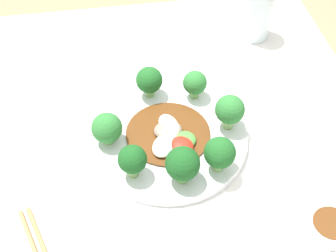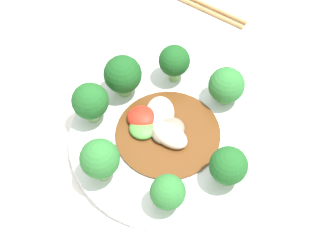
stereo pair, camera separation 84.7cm
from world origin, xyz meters
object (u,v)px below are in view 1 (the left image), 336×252
Objects in this scene: broccoli_north at (230,110)px; broccoli_southeast at (132,160)px; drinking_glass at (256,11)px; sauce_dish at (331,225)px; broccoli_east at (183,164)px; plate at (168,137)px; broccoli_northeast at (220,153)px; broccoli_west at (149,80)px; stirfry_center at (171,135)px; broccoli_northwest at (195,83)px; broccoli_south at (107,128)px.

broccoli_southeast is at bearing -65.86° from broccoli_north.
drinking_glass is 0.47m from sauce_dish.
broccoli_southeast is at bearing -115.53° from sauce_dish.
broccoli_east is 0.08m from broccoli_southeast.
broccoli_northeast is at bearing 38.65° from plate.
sauce_dish is (0.11, 0.20, -0.05)m from broccoli_east.
broccoli_east is at bearing 7.13° from broccoli_west.
broccoli_north is at bearing 96.44° from stirfry_center.
broccoli_northwest reaches higher than plate.
broccoli_southeast is 0.31m from sauce_dish.
broccoli_northeast reaches higher than broccoli_southeast.
broccoli_east is (0.19, 0.02, 0.00)m from broccoli_west.
broccoli_south is 0.78× the size of sauce_dish.
broccoli_north is 0.29m from drinking_glass.
broccoli_north is 0.46× the size of stirfry_center.
broccoli_east is 1.14× the size of broccoli_south.
broccoli_north reaches higher than plate.
broccoli_southeast is at bearing 24.14° from broccoli_south.
broccoli_north is 0.56× the size of drinking_glass.
stirfry_center is at bearing 10.80° from broccoli_west.
broccoli_south is 0.18m from broccoli_northwest.
broccoli_southeast is (0.07, -0.07, 0.04)m from plate.
broccoli_northeast is 0.38m from drinking_glass.
broccoli_north is 0.89× the size of sauce_dish.
broccoli_east reaches higher than broccoli_northeast.
stirfry_center is at bearing 84.47° from broccoli_south.
stirfry_center is (-0.07, -0.06, -0.03)m from broccoli_northeast.
broccoli_north is at bearing 114.14° from broccoli_southeast.
stirfry_center is at bearing -38.91° from drinking_glass.
broccoli_northwest is at bearing 163.01° from broccoli_east.
plate is 0.11m from broccoli_southeast.
broccoli_south is at bearing -62.73° from broccoli_northwest.
broccoli_east is 1.04× the size of broccoli_northeast.
drinking_glass reaches higher than broccoli_south.
plate is 0.11m from broccoli_west.
stirfry_center is 0.28m from sauce_dish.
broccoli_northeast is at bearing 63.46° from broccoli_south.
drinking_glass reaches higher than broccoli_west.
stirfry_center is at bearing -32.04° from broccoli_northwest.
plate is at bearing -162.68° from stirfry_center.
sauce_dish is (0.47, -0.02, -0.05)m from drinking_glass.
broccoli_northwest is at bearing 141.02° from broccoli_southeast.
sauce_dish is at bearing 56.22° from broccoli_south.
broccoli_northeast reaches higher than stirfry_center.
broccoli_northwest is 0.46× the size of drinking_glass.
broccoli_north is 0.24m from sauce_dish.
plate is at bearing -176.00° from broccoli_east.
plate is 0.11m from broccoli_east.
broccoli_northwest is at bearing -153.19° from sauce_dish.
broccoli_north is at bearing 90.67° from plate.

